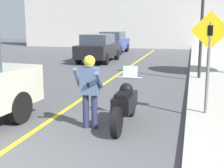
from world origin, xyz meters
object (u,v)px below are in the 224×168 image
object	(u,v)px
motorcycle	(125,104)
traffic_light	(203,8)
parked_car_black	(99,48)
parked_car_blue	(113,42)
person_biker	(90,85)
crossing_sign	(209,53)

from	to	relation	value
motorcycle	traffic_light	distance (m)	6.88
parked_car_black	parked_car_blue	xyz separation A→B (m)	(-0.54, 5.77, 0.00)
motorcycle	person_biker	size ratio (longest dim) A/B	1.34
person_biker	parked_car_blue	size ratio (longest dim) A/B	0.39
traffic_light	parked_car_black	distance (m)	8.14
parked_car_blue	motorcycle	bearing A→B (deg)	-74.89
person_biker	parked_car_blue	world-z (taller)	parked_car_blue
parked_car_black	parked_car_blue	size ratio (longest dim) A/B	1.00
traffic_light	parked_car_black	size ratio (longest dim) A/B	0.95
parked_car_black	parked_car_blue	distance (m)	5.80
person_biker	crossing_sign	distance (m)	2.96
motorcycle	person_biker	world-z (taller)	person_biker
person_biker	parked_car_blue	distance (m)	18.08
motorcycle	parked_car_blue	world-z (taller)	parked_car_blue
motorcycle	parked_car_black	world-z (taller)	parked_car_black
person_biker	parked_car_black	size ratio (longest dim) A/B	0.39
person_biker	crossing_sign	xyz separation A→B (m)	(2.53, 1.39, 0.63)
traffic_light	parked_car_blue	distance (m)	12.92
person_biker	traffic_light	size ratio (longest dim) A/B	0.41
person_biker	traffic_light	world-z (taller)	traffic_light
person_biker	crossing_sign	bearing A→B (deg)	28.80
traffic_light	parked_car_black	bearing A→B (deg)	138.08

